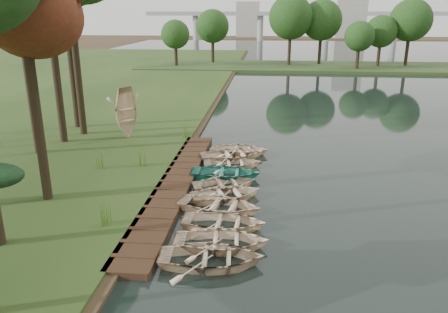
# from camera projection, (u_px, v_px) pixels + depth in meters

# --- Properties ---
(ground) EXTENTS (300.00, 300.00, 0.00)m
(ground) POSITION_uv_depth(u_px,v_px,m) (208.00, 188.00, 21.39)
(ground) COLOR #3D2F1D
(boardwalk) EXTENTS (1.60, 16.00, 0.30)m
(boardwalk) POSITION_uv_depth(u_px,v_px,m) (175.00, 184.00, 21.49)
(boardwalk) COLOR #352214
(boardwalk) RESTS_ON ground
(peninsula) EXTENTS (50.00, 14.00, 0.45)m
(peninsula) POSITION_uv_depth(u_px,v_px,m) (302.00, 67.00, 67.82)
(peninsula) COLOR #2F441E
(peninsula) RESTS_ON ground
(far_trees) EXTENTS (45.60, 5.60, 8.80)m
(far_trees) POSITION_uv_depth(u_px,v_px,m) (282.00, 25.00, 66.19)
(far_trees) COLOR black
(far_trees) RESTS_ON peninsula
(bridge) EXTENTS (95.90, 4.00, 8.60)m
(bridge) POSITION_uv_depth(u_px,v_px,m) (301.00, 17.00, 131.42)
(bridge) COLOR #A5A5A0
(bridge) RESTS_ON ground
(building_a) EXTENTS (10.00, 8.00, 18.00)m
(building_a) POSITION_uv_depth(u_px,v_px,m) (350.00, 10.00, 148.06)
(building_a) COLOR #A5A5A0
(building_a) RESTS_ON ground
(building_b) EXTENTS (8.00, 8.00, 12.00)m
(building_b) POSITION_uv_depth(u_px,v_px,m) (248.00, 19.00, 157.02)
(building_b) COLOR #A5A5A0
(building_b) RESTS_ON ground
(rowboat_0) EXTENTS (3.74, 2.79, 0.74)m
(rowboat_0) POSITION_uv_depth(u_px,v_px,m) (211.00, 255.00, 14.67)
(rowboat_0) COLOR beige
(rowboat_0) RESTS_ON water
(rowboat_1) EXTENTS (3.59, 2.66, 0.72)m
(rowboat_1) POSITION_uv_depth(u_px,v_px,m) (221.00, 239.00, 15.75)
(rowboat_1) COLOR beige
(rowboat_1) RESTS_ON water
(rowboat_2) EXTENTS (3.43, 2.52, 0.69)m
(rowboat_2) POSITION_uv_depth(u_px,v_px,m) (224.00, 220.00, 17.20)
(rowboat_2) COLOR beige
(rowboat_2) RESTS_ON water
(rowboat_3) EXTENTS (4.02, 3.21, 0.74)m
(rowboat_3) POSITION_uv_depth(u_px,v_px,m) (219.00, 203.00, 18.65)
(rowboat_3) COLOR beige
(rowboat_3) RESTS_ON water
(rowboat_4) EXTENTS (3.93, 3.41, 0.68)m
(rowboat_4) POSITION_uv_depth(u_px,v_px,m) (226.00, 192.00, 19.91)
(rowboat_4) COLOR beige
(rowboat_4) RESTS_ON water
(rowboat_5) EXTENTS (3.78, 3.26, 0.66)m
(rowboat_5) POSITION_uv_depth(u_px,v_px,m) (225.00, 182.00, 21.11)
(rowboat_5) COLOR beige
(rowboat_5) RESTS_ON water
(rowboat_6) EXTENTS (3.59, 2.58, 0.74)m
(rowboat_6) POSITION_uv_depth(u_px,v_px,m) (226.00, 171.00, 22.42)
(rowboat_6) COLOR teal
(rowboat_6) RESTS_ON water
(rowboat_7) EXTENTS (3.56, 2.82, 0.66)m
(rowboat_7) POSITION_uv_depth(u_px,v_px,m) (233.00, 162.00, 23.99)
(rowboat_7) COLOR beige
(rowboat_7) RESTS_ON water
(rowboat_8) EXTENTS (4.45, 3.79, 0.78)m
(rowboat_8) POSITION_uv_depth(u_px,v_px,m) (233.00, 153.00, 25.29)
(rowboat_8) COLOR beige
(rowboat_8) RESTS_ON water
(rowboat_9) EXTENTS (3.59, 2.63, 0.72)m
(rowboat_9) POSITION_uv_depth(u_px,v_px,m) (239.00, 148.00, 26.30)
(rowboat_9) COLOR beige
(rowboat_9) RESTS_ON water
(stored_rowboat) EXTENTS (4.16, 3.97, 0.70)m
(stored_rowboat) POSITION_uv_depth(u_px,v_px,m) (127.00, 133.00, 28.80)
(stored_rowboat) COLOR beige
(stored_rowboat) RESTS_ON bank
(reeds_0) EXTENTS (0.60, 0.60, 1.13)m
(reeds_0) POSITION_uv_depth(u_px,v_px,m) (106.00, 211.00, 16.91)
(reeds_0) COLOR #3F661E
(reeds_0) RESTS_ON bank
(reeds_1) EXTENTS (0.60, 0.60, 1.12)m
(reeds_1) POSITION_uv_depth(u_px,v_px,m) (143.00, 155.00, 23.55)
(reeds_1) COLOR #3F661E
(reeds_1) RESTS_ON bank
(reeds_2) EXTENTS (0.60, 0.60, 0.99)m
(reeds_2) POSITION_uv_depth(u_px,v_px,m) (99.00, 159.00, 23.13)
(reeds_2) COLOR #3F661E
(reeds_2) RESTS_ON bank
(reeds_3) EXTENTS (0.60, 0.60, 1.09)m
(reeds_3) POSITION_uv_depth(u_px,v_px,m) (185.00, 129.00, 28.85)
(reeds_3) COLOR #3F661E
(reeds_3) RESTS_ON bank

